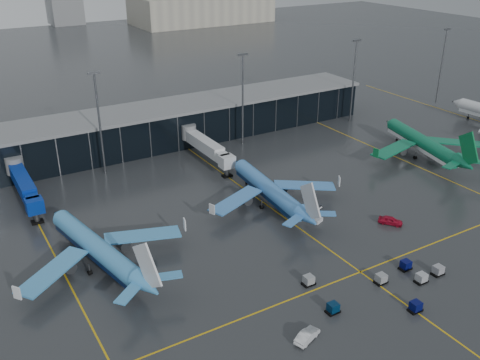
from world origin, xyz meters
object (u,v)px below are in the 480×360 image
service_van_red (390,220)px  mobile_airstair (314,217)px  airliner_arkefly (95,237)px  airliner_aer_lingus (423,134)px  baggage_carts (387,284)px  airliner_klm_near (268,180)px  service_van_white (307,336)px

service_van_red → mobile_airstair: bearing=108.2°
airliner_arkefly → airliner_aer_lingus: size_ratio=0.96×
baggage_carts → airliner_klm_near: bearing=89.8°
airliner_klm_near → service_van_white: airliner_klm_near is taller
airliner_arkefly → service_van_white: bearing=-71.0°
airliner_aer_lingus → mobile_airstair: bearing=-148.8°
mobile_airstair → airliner_aer_lingus: bearing=-4.2°
airliner_arkefly → mobile_airstair: bearing=-20.3°
airliner_arkefly → service_van_white: (20.24, -35.07, -5.03)m
airliner_aer_lingus → service_van_white: (-70.07, -41.93, -5.28)m
service_van_red → airliner_arkefly: bearing=128.1°
service_van_red → service_van_white: size_ratio=1.01×
service_van_red → service_van_white: bearing=172.0°
airliner_klm_near → service_van_white: (-19.46, -39.60, -4.84)m
airliner_arkefly → service_van_red: bearing=-27.2°
mobile_airstair → service_van_red: size_ratio=0.78×
airliner_aer_lingus → mobile_airstair: 49.25m
airliner_arkefly → service_van_white: airliner_arkefly is taller
baggage_carts → mobile_airstair: mobile_airstair is taller
baggage_carts → mobile_airstair: size_ratio=6.54×
airliner_klm_near → mobile_airstair: (3.67, -11.62, -4.86)m
airliner_aer_lingus → service_van_white: airliner_aer_lingus is taller
baggage_carts → service_van_red: bearing=43.2°
airliner_klm_near → mobile_airstair: 13.12m
airliner_arkefly → baggage_carts: size_ratio=1.54×
airliner_klm_near → baggage_carts: bearing=-85.1°
baggage_carts → service_van_white: 19.64m
mobile_airstair → service_van_white: (-23.14, -27.98, 0.02)m
airliner_arkefly → airliner_aer_lingus: 90.57m
airliner_arkefly → service_van_red: (55.99, -16.30, -4.99)m
airliner_aer_lingus → mobile_airstair: size_ratio=10.48×
airliner_aer_lingus → service_van_white: 81.82m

